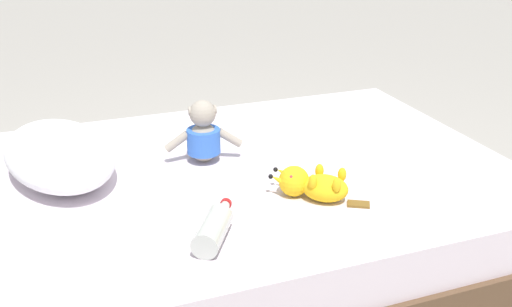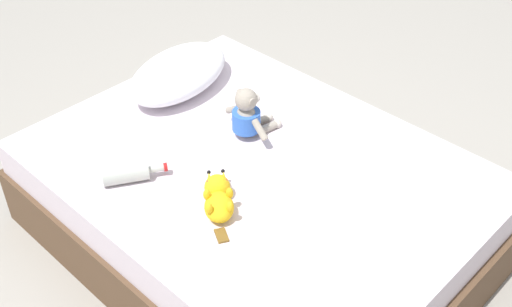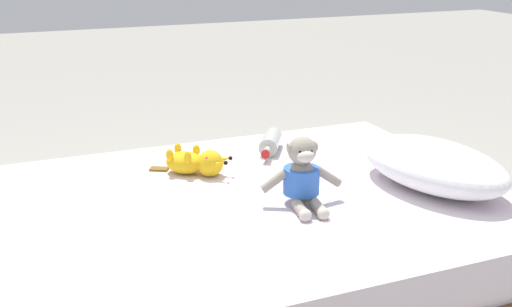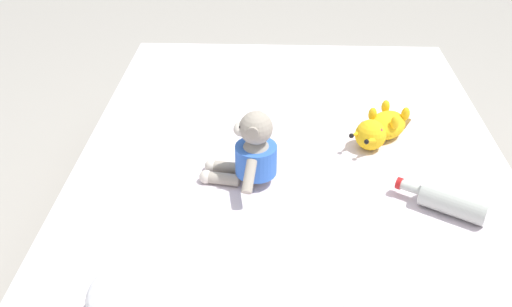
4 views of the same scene
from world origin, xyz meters
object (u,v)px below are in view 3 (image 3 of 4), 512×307
Objects in this scene: pillow at (434,165)px; glass_bottle at (270,143)px; bed at (245,257)px; plush_yellow_creature at (196,162)px; plush_monkey at (302,177)px.

pillow is 0.70m from glass_bottle.
bed is at bearing -103.56° from pillow.
bed is at bearing 16.03° from plush_yellow_creature.
pillow reaches higher than glass_bottle.
plush_monkey is at bearing 30.79° from plush_yellow_creature.
plush_yellow_creature reaches higher than bed.
plush_yellow_creature is (-0.45, -0.75, -0.04)m from pillow.
pillow is at bearing 85.45° from plush_monkey.
pillow is 2.25× the size of plush_yellow_creature.
pillow is 0.50m from plush_monkey.
bed is 2.87× the size of pillow.
pillow is at bearing 58.91° from plush_yellow_creature.
bed is 6.47× the size of plush_yellow_creature.
pillow is at bearing 32.38° from glass_bottle.
plush_monkey reaches higher than plush_yellow_creature.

